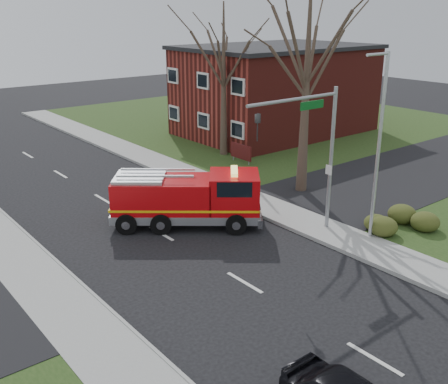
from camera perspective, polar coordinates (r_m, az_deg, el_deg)
ground at (r=20.57m, az=2.26°, el=-9.84°), size 120.00×120.00×0.00m
sidewalk_right at (r=24.64m, az=13.26°, el=-5.03°), size 2.40×80.00×0.15m
sidewalk_left at (r=17.69m, az=-13.69°, el=-15.51°), size 2.40×80.00×0.15m
brick_building at (r=44.55m, az=5.69°, el=11.02°), size 15.40×10.40×7.25m
health_center_sign at (r=35.49m, az=1.87°, el=4.39°), size 0.12×2.00×1.40m
hedge_corner at (r=26.09m, az=18.90°, el=-2.99°), size 2.80×2.00×0.90m
bare_tree_near at (r=29.04m, az=9.07°, el=13.94°), size 6.00×6.00×12.00m
bare_tree_far at (r=36.70m, az=-0.04°, el=13.80°), size 5.25×5.25×10.50m
traffic_signal_mast at (r=23.34m, az=9.72°, el=5.88°), size 5.29×0.18×6.80m
streetlight_pole at (r=23.66m, az=16.46°, el=5.16°), size 1.48×0.16×8.40m
fire_engine at (r=25.36m, az=-3.89°, el=-0.88°), size 6.96×6.28×2.83m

